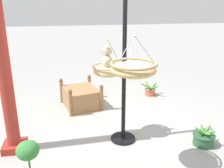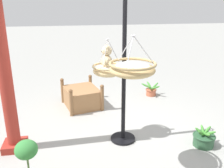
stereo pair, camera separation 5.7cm
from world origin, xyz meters
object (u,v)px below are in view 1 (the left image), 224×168
object	(u,v)px
wooden_planter_box	(81,97)
hanging_basket_left_high	(134,69)
hanging_basket_with_teddy	(108,70)
potted_plant_flowering_red	(150,90)
potted_plant_bushy_green	(204,138)
teddy_bear	(106,59)
greenhouse_pillar_left	(3,66)
display_pole_central	(124,100)

from	to	relation	value
wooden_planter_box	hanging_basket_left_high	bearing A→B (deg)	-166.86
hanging_basket_with_teddy	potted_plant_flowering_red	bearing A→B (deg)	-37.45
potted_plant_flowering_red	potted_plant_bushy_green	size ratio (longest dim) A/B	1.29
teddy_bear	greenhouse_pillar_left	xyz separation A→B (m)	(-0.13, 1.60, 0.00)
wooden_planter_box	potted_plant_bushy_green	size ratio (longest dim) A/B	2.72
display_pole_central	teddy_bear	xyz separation A→B (m)	(0.15, 0.27, 0.70)
potted_plant_flowering_red	greenhouse_pillar_left	bearing A→B (deg)	123.22
display_pole_central	potted_plant_flowering_red	bearing A→B (deg)	-30.30
display_pole_central	hanging_basket_left_high	world-z (taller)	display_pole_central
hanging_basket_left_high	wooden_planter_box	bearing A→B (deg)	13.14
greenhouse_pillar_left	potted_plant_flowering_red	distance (m)	3.87
teddy_bear	potted_plant_flowering_red	size ratio (longest dim) A/B	0.85
potted_plant_flowering_red	hanging_basket_with_teddy	bearing A→B (deg)	142.55
potted_plant_flowering_red	teddy_bear	bearing A→B (deg)	142.13
potted_plant_flowering_red	potted_plant_bushy_green	distance (m)	2.44
hanging_basket_with_teddy	teddy_bear	bearing A→B (deg)	90.00
hanging_basket_with_teddy	greenhouse_pillar_left	size ratio (longest dim) A/B	0.21
hanging_basket_with_teddy	teddy_bear	size ratio (longest dim) A/B	1.49
hanging_basket_left_high	potted_plant_bushy_green	world-z (taller)	hanging_basket_left_high
display_pole_central	hanging_basket_left_high	distance (m)	1.17
wooden_planter_box	potted_plant_flowering_red	world-z (taller)	wooden_planter_box
hanging_basket_left_high	potted_plant_flowering_red	distance (m)	3.44
display_pole_central	hanging_basket_with_teddy	bearing A→B (deg)	59.04
hanging_basket_with_teddy	hanging_basket_left_high	distance (m)	1.06
teddy_bear	hanging_basket_left_high	bearing A→B (deg)	-168.94
display_pole_central	greenhouse_pillar_left	distance (m)	1.99
display_pole_central	potted_plant_flowering_red	distance (m)	2.41
greenhouse_pillar_left	wooden_planter_box	xyz separation A→B (m)	(1.59, -1.22, -1.22)
teddy_bear	hanging_basket_left_high	xyz separation A→B (m)	(-1.00, -0.20, 0.10)
greenhouse_pillar_left	wooden_planter_box	bearing A→B (deg)	-37.32
hanging_basket_with_teddy	teddy_bear	world-z (taller)	hanging_basket_with_teddy
display_pole_central	hanging_basket_left_high	bearing A→B (deg)	174.94
teddy_bear	wooden_planter_box	world-z (taller)	teddy_bear
hanging_basket_left_high	potted_plant_bushy_green	xyz separation A→B (m)	(0.43, -1.41, -1.44)
potted_plant_flowering_red	hanging_basket_left_high	bearing A→B (deg)	156.41
display_pole_central	wooden_planter_box	bearing A→B (deg)	21.98
hanging_basket_with_teddy	hanging_basket_left_high	xyz separation A→B (m)	(-1.00, -0.17, 0.29)
display_pole_central	potted_plant_flowering_red	world-z (taller)	display_pole_central
hanging_basket_with_teddy	wooden_planter_box	size ratio (longest dim) A/B	0.60
greenhouse_pillar_left	potted_plant_bushy_green	distance (m)	3.50
teddy_bear	hanging_basket_left_high	world-z (taller)	hanging_basket_left_high
display_pole_central	wooden_planter_box	xyz separation A→B (m)	(1.61, 0.65, -0.52)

